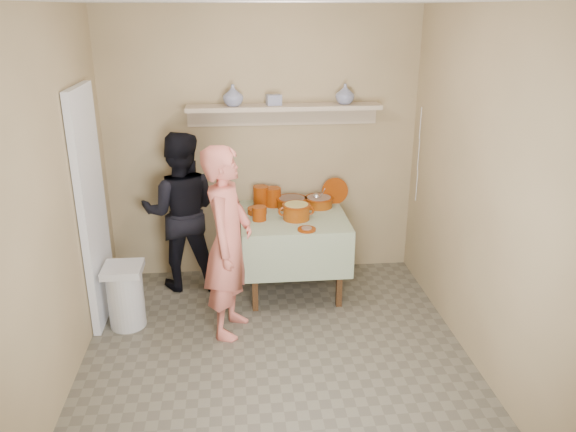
{
  "coord_description": "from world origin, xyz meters",
  "views": [
    {
      "loc": [
        -0.28,
        -3.56,
        2.56
      ],
      "look_at": [
        0.15,
        0.75,
        0.95
      ],
      "focal_mm": 35.0,
      "sensor_mm": 36.0,
      "label": 1
    }
  ],
  "objects": [
    {
      "name": "empty_bowl",
      "position": [
        -0.08,
        1.35,
        0.79
      ],
      "size": [
        0.18,
        0.18,
        0.05
      ],
      "primitive_type": "cylinder",
      "color": "maroon",
      "rests_on": "serving_table"
    },
    {
      "name": "bowl_stack",
      "position": [
        -0.07,
        1.17,
        0.82
      ],
      "size": [
        0.13,
        0.13,
        0.13
      ],
      "primitive_type": "cylinder",
      "color": "maroon",
      "rests_on": "serving_table"
    },
    {
      "name": "trash_bin",
      "position": [
        -1.23,
        0.75,
        0.28
      ],
      "size": [
        0.32,
        0.32,
        0.56
      ],
      "color": "silver",
      "rests_on": "ground"
    },
    {
      "name": "person_cook",
      "position": [
        -0.35,
        0.6,
        0.8
      ],
      "size": [
        0.53,
        0.66,
        1.59
      ],
      "primitive_type": "imported",
      "rotation": [
        0.0,
        0.0,
        1.29
      ],
      "color": "#D46A5B",
      "rests_on": "ground"
    },
    {
      "name": "person_helper",
      "position": [
        -0.79,
        1.47,
        0.76
      ],
      "size": [
        0.75,
        0.59,
        1.52
      ],
      "primitive_type": "imported",
      "rotation": [
        0.0,
        0.0,
        -3.17
      ],
      "color": "black",
      "rests_on": "ground"
    },
    {
      "name": "serving_table",
      "position": [
        0.25,
        1.28,
        0.64
      ],
      "size": [
        0.97,
        0.97,
        0.76
      ],
      "color": "#4C2D16",
      "rests_on": "ground"
    },
    {
      "name": "electrical_cord",
      "position": [
        1.47,
        1.48,
        1.25
      ],
      "size": [
        0.01,
        0.05,
        0.9
      ],
      "color": "silver",
      "rests_on": "wall_shelf"
    },
    {
      "name": "ground",
      "position": [
        0.0,
        0.0,
        0.0
      ],
      "size": [
        3.5,
        3.5,
        0.0
      ],
      "primitive_type": "plane",
      "color": "#625C4D",
      "rests_on": "ground"
    },
    {
      "name": "vase_left",
      "position": [
        -0.27,
        1.6,
        1.82
      ],
      "size": [
        0.23,
        0.23,
        0.19
      ],
      "primitive_type": "imported",
      "rotation": [
        0.0,
        0.0,
        0.26
      ],
      "color": "navy",
      "rests_on": "wall_shelf"
    },
    {
      "name": "ladle",
      "position": [
        0.5,
        1.46,
        0.87
      ],
      "size": [
        0.08,
        0.26,
        0.19
      ],
      "color": "silver",
      "rests_on": "cazuela_meat_b"
    },
    {
      "name": "cazuela_meat_b",
      "position": [
        0.52,
        1.48,
        0.82
      ],
      "size": [
        0.28,
        0.28,
        0.1
      ],
      "color": "#6C2D0B",
      "rests_on": "serving_table"
    },
    {
      "name": "front_plate",
      "position": [
        0.33,
        0.89,
        0.77
      ],
      "size": [
        0.16,
        0.16,
        0.03
      ],
      "color": "maroon",
      "rests_on": "serving_table"
    },
    {
      "name": "cazuela_rice",
      "position": [
        0.27,
        1.17,
        0.85
      ],
      "size": [
        0.33,
        0.25,
        0.14
      ],
      "color": "#6C2D0B",
      "rests_on": "serving_table"
    },
    {
      "name": "plate_stack_a",
      "position": [
        -0.03,
        1.56,
        0.86
      ],
      "size": [
        0.15,
        0.15,
        0.2
      ],
      "primitive_type": "cylinder",
      "color": "maroon",
      "rests_on": "serving_table"
    },
    {
      "name": "propped_lid",
      "position": [
        0.69,
        1.59,
        0.88
      ],
      "size": [
        0.26,
        0.08,
        0.26
      ],
      "primitive_type": "cylinder",
      "rotation": [
        1.36,
        0.0,
        0.04
      ],
      "color": "maroon",
      "rests_on": "serving_table"
    },
    {
      "name": "ceramic_box",
      "position": [
        0.11,
        1.62,
        1.77
      ],
      "size": [
        0.15,
        0.12,
        0.1
      ],
      "primitive_type": "cube",
      "rotation": [
        0.0,
        0.0,
        0.16
      ],
      "color": "navy",
      "rests_on": "wall_shelf"
    },
    {
      "name": "cazuela_meat_a",
      "position": [
        0.26,
        1.48,
        0.82
      ],
      "size": [
        0.3,
        0.3,
        0.1
      ],
      "color": "#6C2D0B",
      "rests_on": "serving_table"
    },
    {
      "name": "wall_shelf",
      "position": [
        0.2,
        1.65,
        1.67
      ],
      "size": [
        1.8,
        0.25,
        0.21
      ],
      "color": "tan",
      "rests_on": "room_shell"
    },
    {
      "name": "vase_right",
      "position": [
        0.77,
        1.62,
        1.81
      ],
      "size": [
        0.18,
        0.18,
        0.18
      ],
      "primitive_type": "imported",
      "rotation": [
        0.0,
        0.0,
        0.02
      ],
      "color": "navy",
      "rests_on": "wall_shelf"
    },
    {
      "name": "room_shell",
      "position": [
        0.0,
        0.0,
        1.61
      ],
      "size": [
        3.04,
        3.54,
        2.62
      ],
      "color": "tan",
      "rests_on": "ground"
    },
    {
      "name": "tile_panel",
      "position": [
        -1.46,
        0.95,
        1.0
      ],
      "size": [
        0.06,
        0.7,
        2.0
      ],
      "primitive_type": "cube",
      "color": "silver",
      "rests_on": "ground"
    },
    {
      "name": "plate_stack_b",
      "position": [
        0.09,
        1.55,
        0.85
      ],
      "size": [
        0.15,
        0.15,
        0.18
      ],
      "primitive_type": "cylinder",
      "color": "maroon",
      "rests_on": "serving_table"
    }
  ]
}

